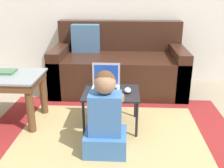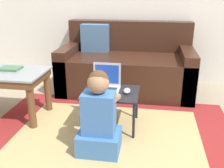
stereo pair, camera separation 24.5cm
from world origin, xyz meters
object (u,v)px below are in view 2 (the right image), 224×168
laptop (105,86)px  computer_mouse (127,91)px  person_seated (99,118)px  laptop_desk (111,96)px  book_on_table (10,68)px  coffee_table (4,80)px  couch (126,67)px

laptop → computer_mouse: bearing=-10.7°
computer_mouse → person_seated: (-0.17, -0.43, -0.08)m
laptop_desk → computer_mouse: computer_mouse is taller
laptop → book_on_table: (-0.99, 0.08, 0.10)m
book_on_table → person_seated: bearing=-27.9°
laptop_desk → laptop: (-0.06, 0.04, 0.08)m
laptop → person_seated: size_ratio=0.38×
laptop_desk → computer_mouse: size_ratio=5.05×
coffee_table → person_seated: 1.17m
laptop_desk → computer_mouse: 0.16m
couch → laptop_desk: (-0.03, -1.03, 0.01)m
couch → laptop: couch is taller
coffee_table → computer_mouse: (1.24, -0.05, -0.02)m
laptop → person_seated: person_seated is taller
couch → person_seated: couch is taller
laptop → book_on_table: 1.00m
couch → coffee_table: bearing=-138.7°
laptop_desk → coffee_table: bearing=177.6°
coffee_table → computer_mouse: 1.24m
laptop_desk → laptop: 0.10m
laptop_desk → laptop: laptop is taller
couch → laptop_desk: 1.03m
couch → computer_mouse: couch is taller
laptop → computer_mouse: laptop is taller
laptop → laptop_desk: bearing=-33.0°
coffee_table → laptop: bearing=-0.5°
computer_mouse → laptop_desk: bearing=178.8°
laptop → person_seated: bearing=-85.9°
couch → laptop: (-0.09, -0.99, 0.10)m
coffee_table → laptop_desk: coffee_table is taller
coffee_table → laptop_desk: size_ratio=1.60×
laptop_desk → computer_mouse: (0.15, -0.00, 0.06)m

